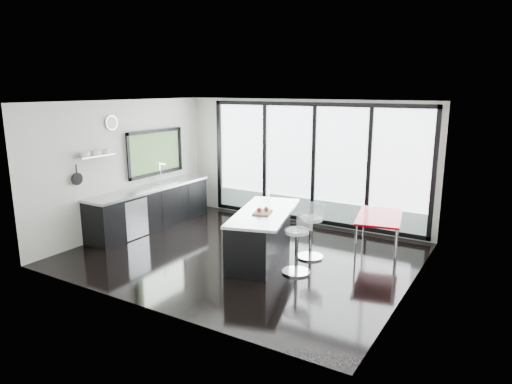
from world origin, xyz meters
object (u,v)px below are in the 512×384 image
Objects in this scene: bar_stool_near at (297,251)px; red_table at (378,234)px; island at (261,234)px; bar_stool_far at (311,237)px.

bar_stool_near is 1.88m from red_table.
island is at bearing -177.65° from bar_stool_near.
red_table is (1.77, 1.34, -0.09)m from island.
island is 2.22m from red_table.
island is at bearing -137.24° from bar_stool_far.
bar_stool_far is (0.79, 0.46, -0.06)m from island.
red_table is (0.98, 0.88, -0.02)m from bar_stool_far.
bar_stool_near reaches higher than red_table.
island is 3.03× the size of bar_stool_far.
bar_stool_near is 0.56× the size of red_table.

